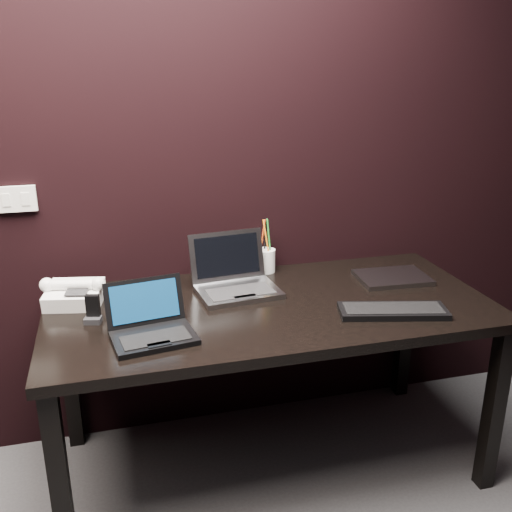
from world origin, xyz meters
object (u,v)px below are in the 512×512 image
object	(u,v)px
ext_keyboard	(393,311)
mobile_phone	(93,312)
netbook	(151,327)
desk_phone	(74,293)
pen_cup	(266,260)
desk	(271,322)
silver_laptop	(235,281)
closed_laptop	(392,277)

from	to	relation	value
ext_keyboard	mobile_phone	distance (m)	1.09
netbook	ext_keyboard	world-z (taller)	netbook
ext_keyboard	desk_phone	xyz separation A→B (m)	(-1.14, 0.39, 0.03)
netbook	pen_cup	distance (m)	0.74
netbook	desk	bearing A→B (deg)	18.91
desk	ext_keyboard	world-z (taller)	ext_keyboard
desk	mobile_phone	size ratio (longest dim) A/B	16.88
desk_phone	pen_cup	bearing A→B (deg)	10.90
desk	netbook	size ratio (longest dim) A/B	5.59
silver_laptop	pen_cup	xyz separation A→B (m)	(0.18, 0.18, 0.01)
closed_laptop	pen_cup	world-z (taller)	pen_cup
mobile_phone	pen_cup	bearing A→B (deg)	24.28
netbook	desk_phone	size ratio (longest dim) A/B	1.19
silver_laptop	closed_laptop	distance (m)	0.68
silver_laptop	desk	bearing A→B (deg)	-56.36
desk	mobile_phone	xyz separation A→B (m)	(-0.66, 0.01, 0.12)
desk_phone	mobile_phone	xyz separation A→B (m)	(0.07, -0.18, -0.01)
ext_keyboard	desk_phone	size ratio (longest dim) A/B	1.64
desk_phone	mobile_phone	world-z (taller)	desk_phone
closed_laptop	pen_cup	bearing A→B (deg)	154.65
netbook	desk_phone	world-z (taller)	netbook
desk	closed_laptop	size ratio (longest dim) A/B	5.53
closed_laptop	mobile_phone	bearing A→B (deg)	-175.48
pen_cup	netbook	bearing A→B (deg)	-137.34
silver_laptop	mobile_phone	distance (m)	0.58
desk	pen_cup	xyz separation A→B (m)	(0.08, 0.34, 0.13)
desk	silver_laptop	bearing A→B (deg)	123.64
ext_keyboard	mobile_phone	bearing A→B (deg)	168.60
netbook	silver_laptop	world-z (taller)	silver_laptop
ext_keyboard	pen_cup	bearing A→B (deg)	121.37
netbook	closed_laptop	distance (m)	1.08
desk	ext_keyboard	size ratio (longest dim) A/B	4.08
netbook	mobile_phone	xyz separation A→B (m)	(-0.19, 0.17, 0.00)
closed_laptop	silver_laptop	bearing A→B (deg)	175.70
netbook	mobile_phone	world-z (taller)	netbook
desk_phone	closed_laptop	bearing A→B (deg)	-3.50
desk	desk_phone	xyz separation A→B (m)	(-0.73, 0.19, 0.12)
pen_cup	silver_laptop	bearing A→B (deg)	-134.52
closed_laptop	mobile_phone	distance (m)	1.24
desk	mobile_phone	bearing A→B (deg)	179.18
desk	desk_phone	bearing A→B (deg)	165.68
mobile_phone	pen_cup	size ratio (longest dim) A/B	0.42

